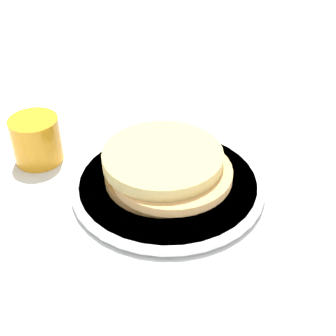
{
  "coord_description": "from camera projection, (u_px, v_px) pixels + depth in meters",
  "views": [
    {
      "loc": [
        0.19,
        -0.46,
        0.4
      ],
      "look_at": [
        -0.03,
        -0.03,
        0.03
      ],
      "focal_mm": 50.0,
      "sensor_mm": 36.0,
      "label": 1
    }
  ],
  "objects": [
    {
      "name": "ground_plane",
      "position": [
        194.0,
        181.0,
        0.64
      ],
      "size": [
        4.0,
        4.0,
        0.0
      ],
      "primitive_type": "plane",
      "color": "white"
    },
    {
      "name": "plate",
      "position": [
        168.0,
        184.0,
        0.62
      ],
      "size": [
        0.26,
        0.26,
        0.01
      ],
      "color": "white",
      "rests_on": "ground_plane"
    },
    {
      "name": "pancake_stack",
      "position": [
        166.0,
        167.0,
        0.61
      ],
      "size": [
        0.17,
        0.16,
        0.04
      ],
      "color": "#BB8845",
      "rests_on": "plate"
    },
    {
      "name": "juice_glass",
      "position": [
        36.0,
        140.0,
        0.66
      ],
      "size": [
        0.07,
        0.07,
        0.07
      ],
      "color": "orange",
      "rests_on": "ground_plane"
    }
  ]
}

